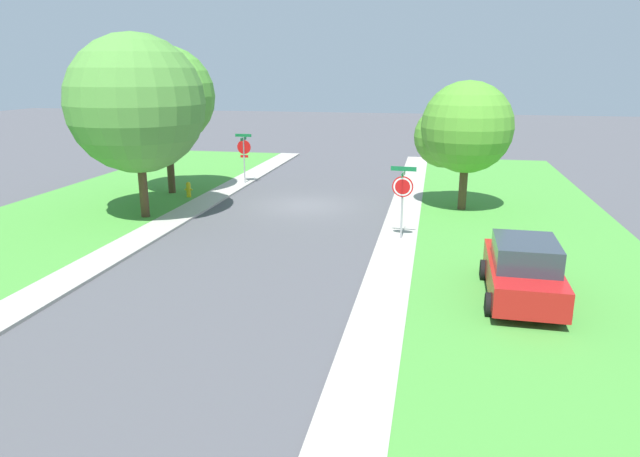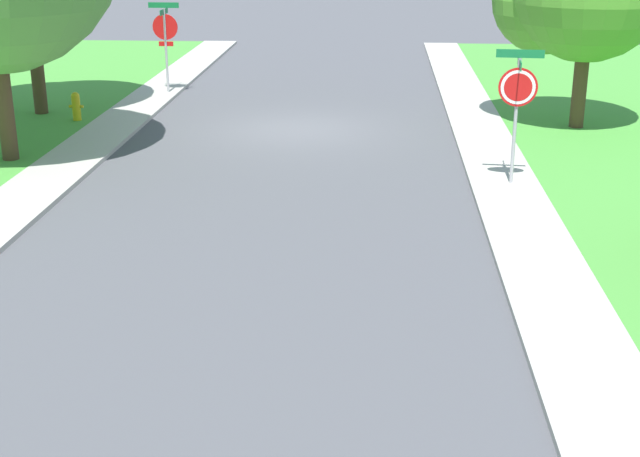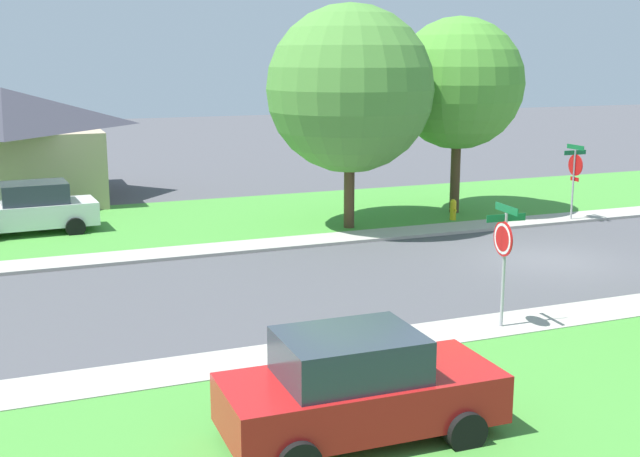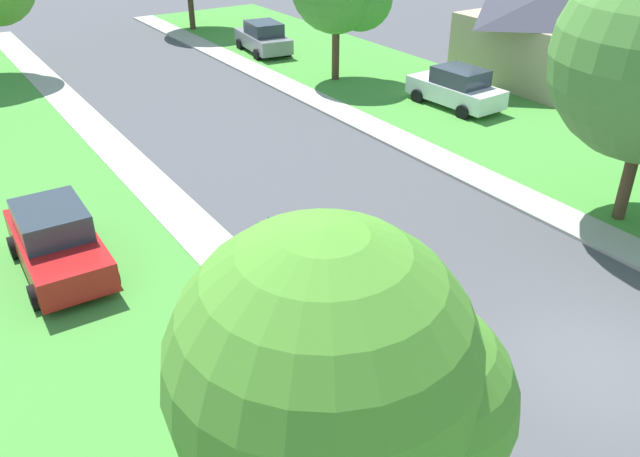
% 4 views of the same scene
% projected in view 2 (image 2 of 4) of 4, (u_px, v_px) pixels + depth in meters
% --- Properties ---
extents(ground_plane, '(120.00, 120.00, 0.00)m').
position_uv_depth(ground_plane, '(296.00, 130.00, 22.85)').
color(ground_plane, '#4C4C51').
extents(sidewalk_west, '(1.40, 56.00, 0.10)m').
position_uv_depth(sidewalk_west, '(579.00, 347.00, 11.25)').
color(sidewalk_west, '#ADA89E').
rests_on(sidewalk_west, ground).
extents(stop_sign_near_corner, '(0.92, 0.92, 2.77)m').
position_uv_depth(stop_sign_near_corner, '(165.00, 33.00, 26.60)').
color(stop_sign_near_corner, '#9E9EA3').
rests_on(stop_sign_near_corner, ground).
extents(stop_sign_far_corner, '(0.92, 0.92, 2.77)m').
position_uv_depth(stop_sign_far_corner, '(517.00, 95.00, 17.36)').
color(stop_sign_far_corner, '#9E9EA3').
rests_on(stop_sign_far_corner, ground).
extents(fire_hydrant, '(0.38, 0.22, 0.83)m').
position_uv_depth(fire_hydrant, '(76.00, 107.00, 23.41)').
color(fire_hydrant, gold).
rests_on(fire_hydrant, ground).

